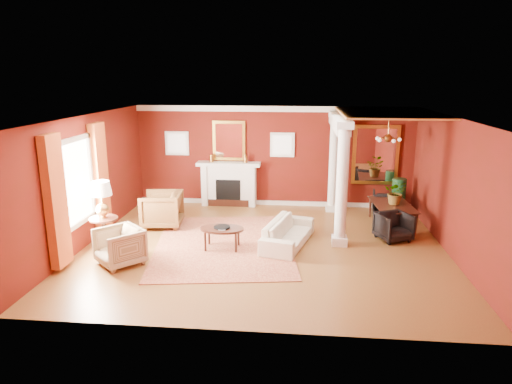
# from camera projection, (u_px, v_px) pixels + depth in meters

# --- Properties ---
(ground) EXTENTS (8.00, 8.00, 0.00)m
(ground) POSITION_uv_depth(u_px,v_px,m) (264.00, 247.00, 10.26)
(ground) COLOR brown
(ground) RESTS_ON ground
(room_shell) EXTENTS (8.04, 7.04, 2.92)m
(room_shell) POSITION_uv_depth(u_px,v_px,m) (264.00, 159.00, 9.76)
(room_shell) COLOR #5B100C
(room_shell) RESTS_ON ground
(fireplace) EXTENTS (1.85, 0.42, 1.29)m
(fireplace) POSITION_uv_depth(u_px,v_px,m) (229.00, 184.00, 13.42)
(fireplace) COLOR white
(fireplace) RESTS_ON ground
(overmantel_mirror) EXTENTS (0.95, 0.07, 1.15)m
(overmantel_mirror) POSITION_uv_depth(u_px,v_px,m) (229.00, 141.00, 13.23)
(overmantel_mirror) COLOR gold
(overmantel_mirror) RESTS_ON fireplace
(flank_window_left) EXTENTS (0.70, 0.07, 0.70)m
(flank_window_left) POSITION_uv_depth(u_px,v_px,m) (177.00, 143.00, 13.41)
(flank_window_left) COLOR white
(flank_window_left) RESTS_ON room_shell
(flank_window_right) EXTENTS (0.70, 0.07, 0.70)m
(flank_window_right) POSITION_uv_depth(u_px,v_px,m) (282.00, 145.00, 13.12)
(flank_window_right) COLOR white
(flank_window_right) RESTS_ON room_shell
(left_window) EXTENTS (0.21, 2.55, 2.60)m
(left_window) POSITION_uv_depth(u_px,v_px,m) (79.00, 188.00, 9.69)
(left_window) COLOR white
(left_window) RESTS_ON room_shell
(column_front) EXTENTS (0.36, 0.36, 2.80)m
(column_front) POSITION_uv_depth(u_px,v_px,m) (342.00, 184.00, 10.03)
(column_front) COLOR white
(column_front) RESTS_ON ground
(column_back) EXTENTS (0.36, 0.36, 2.80)m
(column_back) POSITION_uv_depth(u_px,v_px,m) (334.00, 161.00, 12.63)
(column_back) COLOR white
(column_back) RESTS_ON ground
(header_beam) EXTENTS (0.30, 3.20, 0.32)m
(header_beam) POSITION_uv_depth(u_px,v_px,m) (339.00, 122.00, 11.28)
(header_beam) COLOR white
(header_beam) RESTS_ON column_front
(amber_ceiling) EXTENTS (2.30, 3.40, 0.04)m
(amber_ceiling) POSITION_uv_depth(u_px,v_px,m) (388.00, 113.00, 10.96)
(amber_ceiling) COLOR #CE813C
(amber_ceiling) RESTS_ON room_shell
(dining_mirror) EXTENTS (1.30, 0.07, 1.70)m
(dining_mirror) POSITION_uv_depth(u_px,v_px,m) (376.00, 155.00, 12.93)
(dining_mirror) COLOR gold
(dining_mirror) RESTS_ON room_shell
(chandelier) EXTENTS (0.60, 0.62, 0.75)m
(chandelier) POSITION_uv_depth(u_px,v_px,m) (388.00, 138.00, 11.16)
(chandelier) COLOR #A87634
(chandelier) RESTS_ON room_shell
(crown_trim) EXTENTS (8.00, 0.08, 0.16)m
(crown_trim) POSITION_uv_depth(u_px,v_px,m) (274.00, 109.00, 12.89)
(crown_trim) COLOR white
(crown_trim) RESTS_ON room_shell
(base_trim) EXTENTS (8.00, 0.08, 0.12)m
(base_trim) POSITION_uv_depth(u_px,v_px,m) (273.00, 203.00, 13.58)
(base_trim) COLOR white
(base_trim) RESTS_ON ground
(rug) EXTENTS (3.56, 4.41, 0.02)m
(rug) POSITION_uv_depth(u_px,v_px,m) (224.00, 244.00, 10.41)
(rug) COLOR maroon
(rug) RESTS_ON ground
(sofa) EXTENTS (1.04, 2.03, 0.76)m
(sofa) POSITION_uv_depth(u_px,v_px,m) (288.00, 229.00, 10.31)
(sofa) COLOR #F5EDCE
(sofa) RESTS_ON ground
(armchair_leopard) EXTENTS (0.99, 1.04, 0.99)m
(armchair_leopard) POSITION_uv_depth(u_px,v_px,m) (162.00, 208.00, 11.53)
(armchair_leopard) COLOR black
(armchair_leopard) RESTS_ON ground
(armchair_stripe) EXTENTS (1.12, 1.12, 0.84)m
(armchair_stripe) POSITION_uv_depth(u_px,v_px,m) (119.00, 245.00, 9.22)
(armchair_stripe) COLOR tan
(armchair_stripe) RESTS_ON ground
(coffee_table) EXTENTS (0.96, 0.96, 0.49)m
(coffee_table) POSITION_uv_depth(u_px,v_px,m) (222.00, 230.00, 10.05)
(coffee_table) COLOR black
(coffee_table) RESTS_ON ground
(coffee_book) EXTENTS (0.16, 0.02, 0.22)m
(coffee_book) POSITION_uv_depth(u_px,v_px,m) (219.00, 224.00, 9.94)
(coffee_book) COLOR black
(coffee_book) RESTS_ON coffee_table
(side_table) EXTENTS (0.62, 0.62, 1.54)m
(side_table) POSITION_uv_depth(u_px,v_px,m) (102.00, 204.00, 9.91)
(side_table) COLOR black
(side_table) RESTS_ON ground
(dining_table) EXTENTS (0.71, 1.68, 0.91)m
(dining_table) POSITION_uv_depth(u_px,v_px,m) (393.00, 209.00, 11.58)
(dining_table) COLOR black
(dining_table) RESTS_ON ground
(dining_chair_near) EXTENTS (0.90, 0.88, 0.72)m
(dining_chair_near) POSITION_uv_depth(u_px,v_px,m) (394.00, 225.00, 10.60)
(dining_chair_near) COLOR black
(dining_chair_near) RESTS_ON ground
(dining_chair_far) EXTENTS (0.77, 0.73, 0.71)m
(dining_chair_far) POSITION_uv_depth(u_px,v_px,m) (386.00, 202.00, 12.60)
(dining_chair_far) COLOR black
(dining_chair_far) RESTS_ON ground
(green_urn) EXTENTS (0.42, 0.42, 1.02)m
(green_urn) POSITION_uv_depth(u_px,v_px,m) (398.00, 200.00, 12.61)
(green_urn) COLOR #133D1C
(green_urn) RESTS_ON ground
(potted_plant) EXTENTS (0.69, 0.73, 0.48)m
(potted_plant) POSITION_uv_depth(u_px,v_px,m) (397.00, 182.00, 11.40)
(potted_plant) COLOR #26591E
(potted_plant) RESTS_ON dining_table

